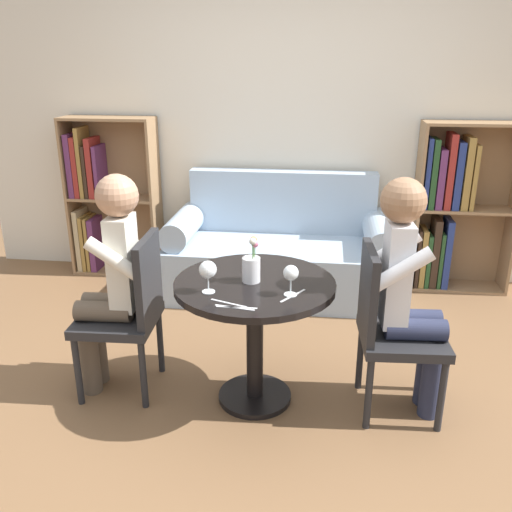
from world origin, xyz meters
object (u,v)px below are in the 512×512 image
(couch, at_px, (279,254))
(wine_glass_right, at_px, (291,274))
(chair_left, at_px, (130,309))
(wine_glass_left, at_px, (208,271))
(person_left, at_px, (111,278))
(flower_vase, at_px, (252,266))
(person_right, at_px, (409,291))
(chair_right, at_px, (389,325))
(bookshelf_left, at_px, (103,196))
(bookshelf_right, at_px, (451,208))

(couch, distance_m, wine_glass_right, 1.73)
(chair_left, bearing_deg, wine_glass_left, 66.72)
(person_left, relative_size, flower_vase, 5.13)
(person_right, bearing_deg, chair_right, 92.61)
(person_right, xyz_separation_m, wine_glass_right, (-0.58, -0.16, 0.12))
(chair_left, bearing_deg, person_left, -88.31)
(bookshelf_left, distance_m, bookshelf_right, 2.86)
(bookshelf_right, relative_size, wine_glass_left, 8.25)
(chair_left, distance_m, person_left, 0.20)
(person_right, bearing_deg, bookshelf_right, -21.38)
(chair_right, bearing_deg, person_left, 85.87)
(chair_right, distance_m, person_left, 1.47)
(chair_left, xyz_separation_m, person_left, (-0.09, -0.01, 0.18))
(chair_left, distance_m, flower_vase, 0.73)
(wine_glass_right, bearing_deg, person_left, 170.54)
(chair_right, xyz_separation_m, person_right, (0.08, 0.01, 0.19))
(person_right, height_order, wine_glass_left, person_right)
(couch, height_order, bookshelf_left, bookshelf_left)
(person_right, bearing_deg, bookshelf_left, 49.01)
(wine_glass_right, height_order, flower_vase, flower_vase)
(couch, height_order, person_right, person_right)
(chair_right, bearing_deg, couch, 21.00)
(bookshelf_right, relative_size, flower_vase, 5.52)
(chair_left, relative_size, flower_vase, 3.75)
(bookshelf_left, height_order, person_left, bookshelf_left)
(chair_left, height_order, person_right, person_right)
(couch, xyz_separation_m, person_left, (-0.77, -1.48, 0.36))
(flower_vase, bearing_deg, couch, 89.36)
(chair_right, relative_size, person_left, 0.73)
(couch, distance_m, person_left, 1.71)
(chair_left, xyz_separation_m, person_right, (1.46, -0.01, 0.19))
(chair_right, bearing_deg, chair_left, 85.59)
(wine_glass_left, xyz_separation_m, wine_glass_right, (0.40, 0.02, -0.00))
(wine_glass_left, bearing_deg, person_left, 162.65)
(bookshelf_right, xyz_separation_m, flower_vase, (-1.35, -1.76, 0.12))
(person_left, distance_m, wine_glass_right, 0.99)
(couch, xyz_separation_m, person_right, (0.77, -1.49, 0.37))
(bookshelf_left, relative_size, flower_vase, 5.52)
(person_left, bearing_deg, chair_left, 91.69)
(person_left, bearing_deg, bookshelf_right, 127.26)
(chair_right, bearing_deg, bookshelf_right, -23.78)
(couch, distance_m, bookshelf_left, 1.59)
(flower_vase, bearing_deg, person_left, 178.81)
(wine_glass_left, bearing_deg, bookshelf_right, 51.39)
(flower_vase, bearing_deg, wine_glass_right, -34.88)
(bookshelf_right, distance_m, chair_left, 2.67)
(chair_left, relative_size, chair_right, 1.00)
(couch, bearing_deg, bookshelf_right, 11.10)
(couch, bearing_deg, person_right, -62.50)
(bookshelf_left, bearing_deg, person_right, -37.27)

